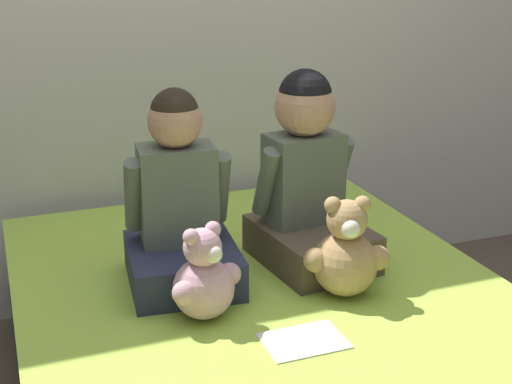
% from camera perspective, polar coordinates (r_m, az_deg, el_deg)
% --- Properties ---
extents(bed, '(1.43, 1.94, 0.45)m').
position_cam_1_polar(bed, '(2.17, 1.68, -14.27)').
color(bed, '#2D2D33').
rests_on(bed, ground_plane).
extents(child_on_left, '(0.35, 0.38, 0.58)m').
position_cam_1_polar(child_on_left, '(2.11, -6.15, -1.34)').
color(child_on_left, '#282D47').
rests_on(child_on_left, bed).
extents(child_on_right, '(0.35, 0.41, 0.61)m').
position_cam_1_polar(child_on_right, '(2.24, 4.09, 0.84)').
color(child_on_right, brown).
rests_on(child_on_right, bed).
extents(teddy_bear_held_by_left_child, '(0.21, 0.17, 0.27)m').
position_cam_1_polar(teddy_bear_held_by_left_child, '(1.94, -4.20, -6.97)').
color(teddy_bear_held_by_left_child, '#DBA3B2').
rests_on(teddy_bear_held_by_left_child, bed).
extents(teddy_bear_held_by_right_child, '(0.24, 0.19, 0.30)m').
position_cam_1_polar(teddy_bear_held_by_right_child, '(2.06, 7.18, -4.94)').
color(teddy_bear_held_by_right_child, tan).
rests_on(teddy_bear_held_by_right_child, bed).
extents(sign_card, '(0.21, 0.15, 0.00)m').
position_cam_1_polar(sign_card, '(1.88, 3.85, -11.79)').
color(sign_card, white).
rests_on(sign_card, bed).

